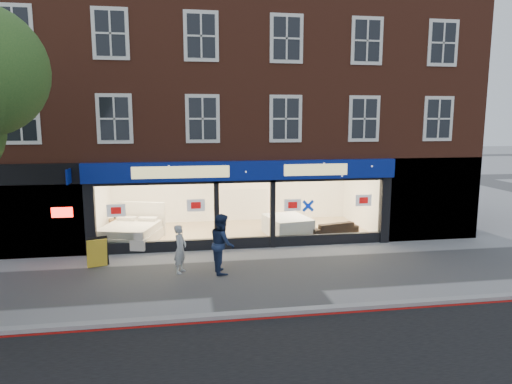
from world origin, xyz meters
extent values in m
plane|color=gray|center=(0.00, 0.00, 0.00)|extent=(120.00, 120.00, 0.00)
cube|color=#8C0A07|center=(0.00, -3.10, 0.01)|extent=(60.00, 0.10, 0.01)
cube|color=gray|center=(0.00, -2.90, 0.06)|extent=(60.00, 0.25, 0.12)
cube|color=tan|center=(0.00, 5.25, 0.05)|extent=(11.00, 4.50, 0.10)
cube|color=brown|center=(0.00, 7.00, 6.65)|extent=(19.00, 8.00, 6.70)
cube|color=navy|center=(0.00, 2.88, 2.95)|extent=(11.40, 0.28, 0.70)
cube|color=black|center=(0.00, 3.08, 0.20)|extent=(11.00, 0.18, 0.40)
cube|color=black|center=(-5.50, 3.05, 1.30)|extent=(0.35, 0.30, 2.60)
cube|color=black|center=(5.50, 3.05, 1.30)|extent=(0.35, 0.30, 2.60)
cube|color=white|center=(-3.25, 3.00, 1.45)|extent=(4.20, 0.02, 2.10)
cube|color=white|center=(3.25, 3.00, 1.45)|extent=(4.20, 0.02, 2.10)
cube|color=white|center=(0.00, 3.25, 1.15)|extent=(1.80, 0.02, 2.10)
cube|color=silver|center=(0.00, 7.50, 1.30)|extent=(11.00, 0.20, 2.60)
cube|color=#FFEAC6|center=(0.00, 5.25, 2.60)|extent=(11.00, 4.50, 0.12)
cube|color=black|center=(-7.60, 3.30, 1.65)|extent=(3.80, 0.60, 3.30)
cube|color=#FF140C|center=(-6.40, 2.95, 1.60)|extent=(0.70, 0.04, 0.35)
cube|color=black|center=(7.50, 3.20, 1.65)|extent=(4.00, 0.40, 3.30)
cube|color=beige|center=(-4.30, 4.20, 0.30)|extent=(2.47, 2.71, 0.40)
cube|color=beige|center=(-4.30, 4.20, 0.64)|extent=(2.38, 2.60, 0.28)
cube|color=beige|center=(-3.97, 5.35, 0.78)|extent=(1.98, 0.67, 1.36)
cube|color=beige|center=(-4.48, 5.10, 0.85)|extent=(0.80, 0.55, 0.14)
cube|color=beige|center=(-3.67, 4.87, 0.85)|extent=(0.80, 0.55, 0.14)
cube|color=brown|center=(-5.10, 6.04, 0.38)|extent=(0.56, 0.56, 0.55)
cube|color=silver|center=(1.91, 4.29, 0.23)|extent=(1.87, 2.19, 0.25)
cube|color=silver|center=(1.91, 4.29, 0.48)|extent=(1.87, 2.19, 0.25)
cube|color=silver|center=(1.91, 4.29, 0.74)|extent=(1.87, 2.19, 0.25)
imported|color=black|center=(3.70, 3.90, 0.40)|extent=(2.16, 1.26, 0.59)
cube|color=yellow|center=(-5.05, 1.64, 0.49)|extent=(0.73, 0.58, 0.98)
imported|color=#A9ADB1|center=(-2.38, 0.67, 0.77)|extent=(0.55, 0.66, 1.53)
imported|color=#192647|center=(-1.08, 0.45, 0.94)|extent=(0.78, 0.97, 1.88)
camera|label=1|loc=(-2.25, -13.37, 4.80)|focal=32.00mm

